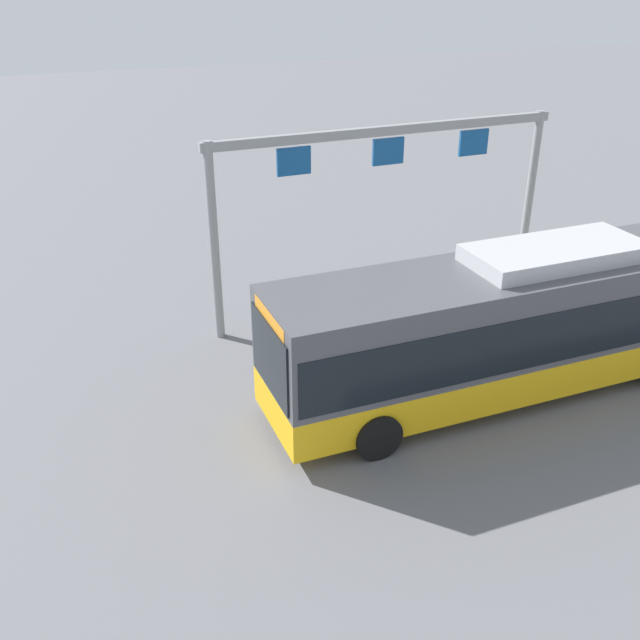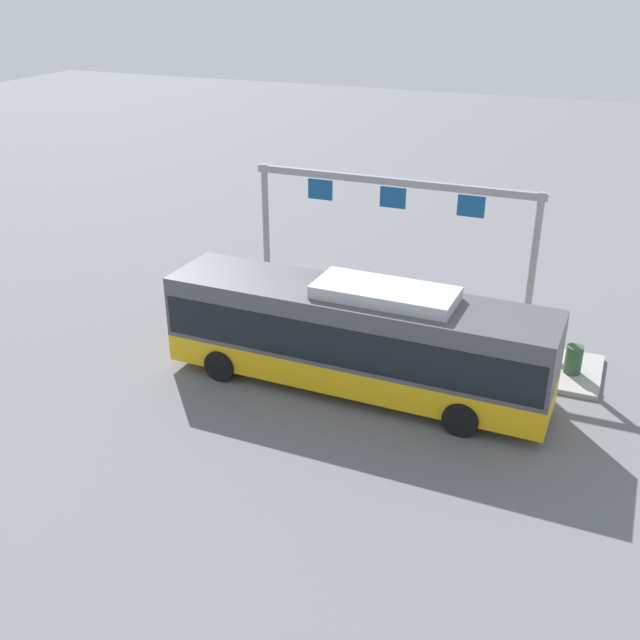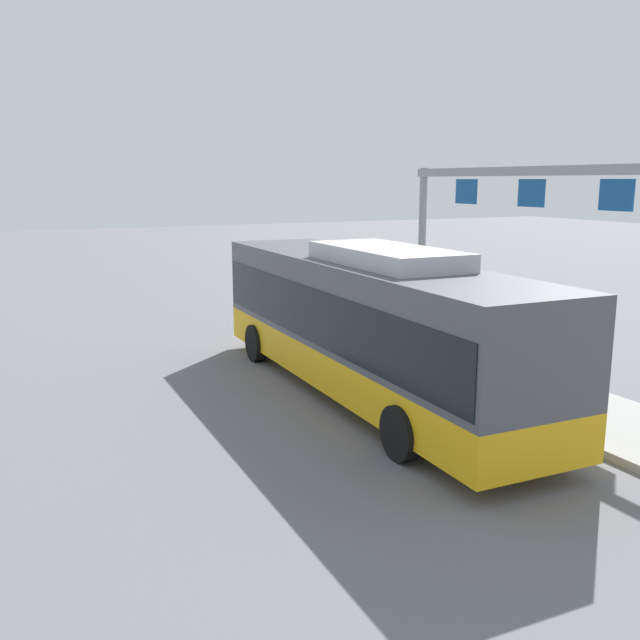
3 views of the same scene
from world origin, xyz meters
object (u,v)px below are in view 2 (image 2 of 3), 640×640
at_px(bus_main, 356,334).
at_px(person_boarding, 301,304).
at_px(trash_bin, 574,359).
at_px(person_waiting_mid, 352,312).
at_px(person_waiting_near, 335,301).

bearing_deg(bus_main, person_boarding, -44.40).
bearing_deg(person_boarding, bus_main, 27.79).
relative_size(bus_main, trash_bin, 12.87).
bearing_deg(person_waiting_mid, bus_main, 32.00).
xyz_separation_m(person_boarding, person_waiting_mid, (-1.97, 0.27, 0.16)).
xyz_separation_m(bus_main, person_waiting_mid, (1.23, -2.99, -0.76)).
bearing_deg(bus_main, person_waiting_near, -58.99).
bearing_deg(person_waiting_near, trash_bin, 90.84).
relative_size(person_boarding, person_waiting_mid, 1.00).
bearing_deg(trash_bin, person_boarding, -0.26).
xyz_separation_m(bus_main, person_waiting_near, (2.07, -3.61, -0.76)).
xyz_separation_m(person_waiting_mid, trash_bin, (-7.22, -0.23, -0.44)).
distance_m(person_waiting_near, trash_bin, 8.09).
height_order(bus_main, person_boarding, bus_main).
xyz_separation_m(person_waiting_near, person_waiting_mid, (-0.85, 0.62, 0.00)).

